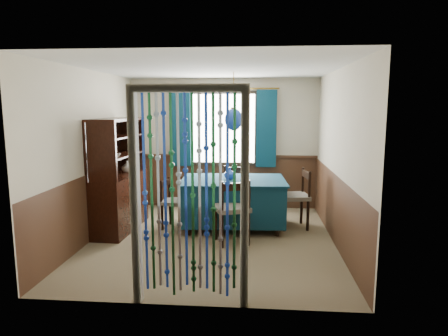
# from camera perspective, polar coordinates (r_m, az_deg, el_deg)

# --- Properties ---
(floor) EXTENTS (4.00, 4.00, 0.00)m
(floor) POSITION_cam_1_polar(r_m,az_deg,el_deg) (6.06, -1.69, -10.19)
(floor) COLOR brown
(floor) RESTS_ON ground
(ceiling) EXTENTS (4.00, 4.00, 0.00)m
(ceiling) POSITION_cam_1_polar(r_m,az_deg,el_deg) (5.75, -1.81, 14.07)
(ceiling) COLOR silver
(ceiling) RESTS_ON ground
(wall_back) EXTENTS (3.60, 0.00, 3.60)m
(wall_back) POSITION_cam_1_polar(r_m,az_deg,el_deg) (7.75, -0.06, 3.47)
(wall_back) COLOR beige
(wall_back) RESTS_ON ground
(wall_front) EXTENTS (3.60, 0.00, 3.60)m
(wall_front) POSITION_cam_1_polar(r_m,az_deg,el_deg) (3.82, -5.16, -2.14)
(wall_front) COLOR beige
(wall_front) RESTS_ON ground
(wall_left) EXTENTS (0.00, 4.00, 4.00)m
(wall_left) POSITION_cam_1_polar(r_m,az_deg,el_deg) (6.24, -18.41, 1.71)
(wall_left) COLOR beige
(wall_left) RESTS_ON ground
(wall_right) EXTENTS (0.00, 4.00, 4.00)m
(wall_right) POSITION_cam_1_polar(r_m,az_deg,el_deg) (5.85, 16.06, 1.37)
(wall_right) COLOR beige
(wall_right) RESTS_ON ground
(wainscot_back) EXTENTS (3.60, 0.00, 3.60)m
(wainscot_back) POSITION_cam_1_polar(r_m,az_deg,el_deg) (7.84, -0.07, -2.01)
(wainscot_back) COLOR #452A1A
(wainscot_back) RESTS_ON ground
(wainscot_front) EXTENTS (3.60, 0.00, 3.60)m
(wainscot_front) POSITION_cam_1_polar(r_m,az_deg,el_deg) (4.04, -4.98, -12.60)
(wainscot_front) COLOR #452A1A
(wainscot_front) RESTS_ON ground
(wainscot_left) EXTENTS (0.00, 4.00, 4.00)m
(wainscot_left) POSITION_cam_1_polar(r_m,az_deg,el_deg) (6.36, -17.96, -5.00)
(wainscot_left) COLOR #452A1A
(wainscot_left) RESTS_ON ground
(wainscot_right) EXTENTS (0.00, 4.00, 4.00)m
(wainscot_right) POSITION_cam_1_polar(r_m,az_deg,el_deg) (5.99, 15.61, -5.76)
(wainscot_right) COLOR #452A1A
(wainscot_right) RESTS_ON ground
(window) EXTENTS (1.32, 0.12, 1.42)m
(window) POSITION_cam_1_polar(r_m,az_deg,el_deg) (7.68, -0.10, 5.66)
(window) COLOR black
(window) RESTS_ON wall_back
(doorway) EXTENTS (1.16, 0.12, 2.18)m
(doorway) POSITION_cam_1_polar(r_m,az_deg,el_deg) (3.92, -4.97, -4.85)
(doorway) COLOR silver
(doorway) RESTS_ON ground
(dining_table) EXTENTS (1.73, 1.25, 0.80)m
(dining_table) POSITION_cam_1_polar(r_m,az_deg,el_deg) (6.53, 1.33, -4.57)
(dining_table) COLOR #0D3043
(dining_table) RESTS_ON floor
(chair_near) EXTENTS (0.60, 0.58, 0.95)m
(chair_near) POSITION_cam_1_polar(r_m,az_deg,el_deg) (5.77, 1.20, -5.92)
(chair_near) COLOR black
(chair_near) RESTS_ON floor
(chair_far) EXTENTS (0.50, 0.48, 0.89)m
(chair_far) POSITION_cam_1_polar(r_m,az_deg,el_deg) (7.28, 1.63, -3.06)
(chair_far) COLOR black
(chair_far) RESTS_ON floor
(chair_left) EXTENTS (0.45, 0.47, 0.81)m
(chair_left) POSITION_cam_1_polar(r_m,az_deg,el_deg) (6.56, -7.29, -4.82)
(chair_left) COLOR black
(chair_left) RESTS_ON floor
(chair_right) EXTENTS (0.52, 0.54, 0.96)m
(chair_right) POSITION_cam_1_polar(r_m,az_deg,el_deg) (6.63, 10.20, -4.07)
(chair_right) COLOR black
(chair_right) RESTS_ON floor
(sideboard) EXTENTS (0.54, 1.39, 1.79)m
(sideboard) POSITION_cam_1_polar(r_m,az_deg,el_deg) (6.61, -14.75, -3.32)
(sideboard) COLOR black
(sideboard) RESTS_ON floor
(pendant_lamp) EXTENTS (0.28, 0.28, 0.91)m
(pendant_lamp) POSITION_cam_1_polar(r_m,az_deg,el_deg) (6.35, 1.37, 6.96)
(pendant_lamp) COLOR olive
(pendant_lamp) RESTS_ON ceiling
(vase_table) EXTENTS (0.18, 0.18, 0.17)m
(vase_table) POSITION_cam_1_polar(r_m,az_deg,el_deg) (6.46, 0.80, -0.84)
(vase_table) COLOR #163698
(vase_table) RESTS_ON dining_table
(bowl_shelf) EXTENTS (0.25, 0.25, 0.05)m
(bowl_shelf) POSITION_cam_1_polar(r_m,az_deg,el_deg) (6.22, -15.33, 1.81)
(bowl_shelf) COLOR beige
(bowl_shelf) RESTS_ON sideboard
(vase_sideboard) EXTENTS (0.26, 0.26, 0.21)m
(vase_sideboard) POSITION_cam_1_polar(r_m,az_deg,el_deg) (6.77, -13.67, 0.29)
(vase_sideboard) COLOR beige
(vase_sideboard) RESTS_ON sideboard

